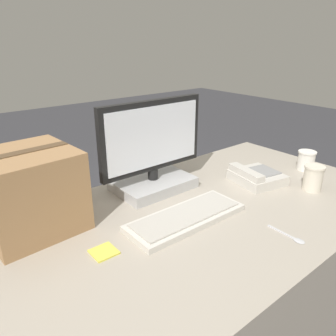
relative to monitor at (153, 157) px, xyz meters
name	(u,v)px	position (x,y,z in m)	size (l,w,h in m)	color
office_desk	(189,291)	(-0.03, -0.27, -0.51)	(1.80, 0.90, 0.72)	#A89E8E
monitor	(153,157)	(0.00, 0.00, 0.00)	(0.49, 0.23, 0.39)	#B7B7B7
keyboard	(186,217)	(-0.07, -0.29, -0.13)	(0.45, 0.17, 0.03)	beige
desk_phone	(256,176)	(0.40, -0.24, -0.12)	(0.23, 0.24, 0.07)	beige
paper_cup_left	(313,178)	(0.53, -0.44, -0.09)	(0.09, 0.09, 0.11)	beige
paper_cup_right	(306,160)	(0.72, -0.30, -0.10)	(0.09, 0.09, 0.10)	white
spoon	(292,238)	(0.13, -0.60, -0.14)	(0.03, 0.14, 0.00)	silver
cardboard_box	(29,191)	(-0.51, 0.01, -0.01)	(0.32, 0.31, 0.28)	#9E754C
sticky_note_pad	(104,252)	(-0.40, -0.27, -0.14)	(0.07, 0.07, 0.01)	#E5DB4C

